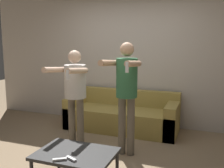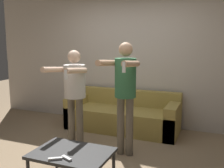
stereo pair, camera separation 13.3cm
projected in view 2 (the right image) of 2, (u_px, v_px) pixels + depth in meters
name	position (u px, v px, depth m)	size (l,w,h in m)	color
ground_plane	(93.00, 160.00, 3.71)	(14.00, 14.00, 0.00)	#937A5B
wall_back	(134.00, 57.00, 5.17)	(6.40, 0.06, 2.70)	beige
couch	(123.00, 116.00, 4.97)	(2.09, 0.80, 0.72)	#AD9347
person_standing_left	(74.00, 87.00, 4.03)	(0.45, 0.72, 1.53)	#6B6051
person_standing_right	(125.00, 86.00, 3.71)	(0.42, 0.72, 1.65)	#6B6051
coffee_table	(72.00, 155.00, 3.02)	(0.90, 0.64, 0.40)	#2D2D2D
remote_near	(55.00, 159.00, 2.81)	(0.14, 0.11, 0.02)	white
remote_far	(67.00, 158.00, 2.83)	(0.15, 0.09, 0.02)	white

